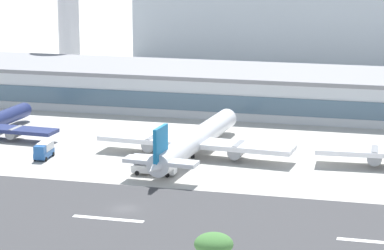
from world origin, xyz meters
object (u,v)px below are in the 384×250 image
Objects in this scene: airliner_blue_tail_gate_1 at (193,142)px; service_box_truck_0 at (44,150)px; service_fuel_truck_1 at (154,164)px; terminal_building at (241,89)px; palm_tree_0 at (214,245)px; distant_hotel_block at (319,14)px.

service_box_truck_0 is at bearing 110.28° from airliner_blue_tail_gate_1.
terminal_building is at bearing 86.03° from service_fuel_truck_1.
palm_tree_0 is (21.11, -72.00, 5.78)m from airliner_blue_tail_gate_1.
distant_hotel_block reaches higher than palm_tree_0.
airliner_blue_tail_gate_1 is at bearing -89.42° from terminal_building.
airliner_blue_tail_gate_1 is 8.16× the size of service_box_truck_0.
service_fuel_truck_1 is at bearing -93.09° from terminal_building.
terminal_building reaches higher than service_fuel_truck_1.
palm_tree_0 reaches higher than terminal_building.
service_box_truck_0 is 0.58× the size of palm_tree_0.
distant_hotel_block is 20.61× the size of service_box_truck_0.
terminal_building is 50.97m from airliner_blue_tail_gate_1.
service_box_truck_0 is (-28.72, -59.18, -3.39)m from terminal_building.
service_fuel_truck_1 is at bearing -94.61° from distant_hotel_block.
service_fuel_truck_1 is (25.21, -5.81, 0.24)m from service_box_truck_0.
airliner_blue_tail_gate_1 is 4.74× the size of palm_tree_0.
service_fuel_truck_1 is (-3.51, -64.99, -3.15)m from terminal_building.
terminal_building is 65.16m from service_fuel_truck_1.
palm_tree_0 is at bearing -80.02° from terminal_building.
palm_tree_0 reaches higher than service_box_truck_0.
service_box_truck_0 is at bearing 166.14° from service_fuel_truck_1.
distant_hotel_block reaches higher than airliner_blue_tail_gate_1.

